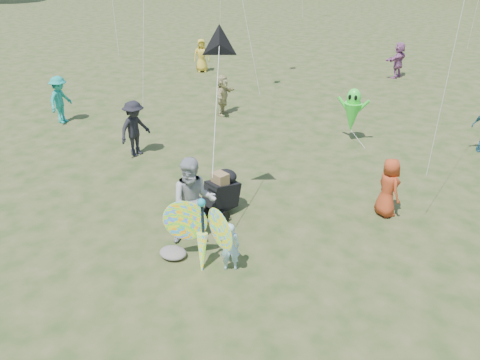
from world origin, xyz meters
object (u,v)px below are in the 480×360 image
object	(u,v)px
child_girl	(230,247)
crowd_j	(398,60)
crowd_b	(135,129)
crowd_g	(202,56)
adult_man	(194,202)
butterfly_kite	(202,234)
alien_kite	(352,112)
crowd_a	(388,187)
crowd_d	(223,95)
crowd_i	(60,100)
jogging_stroller	(222,190)

from	to	relation	value
child_girl	crowd_j	distance (m)	16.50
crowd_b	crowd_g	distance (m)	10.29
adult_man	butterfly_kite	xyz separation A→B (m)	(0.55, -0.65, -0.24)
adult_man	crowd_b	bearing A→B (deg)	109.49
child_girl	crowd_g	xyz separation A→B (m)	(-8.11, 13.64, 0.27)
child_girl	alien_kite	world-z (taller)	alien_kite
crowd_a	crowd_j	bearing A→B (deg)	-34.64
adult_man	crowd_j	world-z (taller)	adult_man
crowd_d	crowd_j	world-z (taller)	crowd_j
crowd_j	alien_kite	xyz separation A→B (m)	(-0.21, -8.87, 0.14)
butterfly_kite	child_girl	bearing A→B (deg)	9.72
crowd_b	crowd_g	bearing A→B (deg)	28.61
crowd_a	crowd_g	distance (m)	14.69
crowd_a	crowd_j	size ratio (longest dim) A/B	0.86
alien_kite	crowd_g	bearing A→B (deg)	145.37
alien_kite	crowd_a	bearing A→B (deg)	-66.83
adult_man	crowd_a	size ratio (longest dim) A/B	1.36
child_girl	crowd_d	xyz separation A→B (m)	(-4.27, 8.27, 0.22)
crowd_i	jogging_stroller	xyz separation A→B (m)	(7.98, -3.28, -0.22)
alien_kite	crowd_j	bearing A→B (deg)	88.66
child_girl	jogging_stroller	world-z (taller)	jogging_stroller
child_girl	butterfly_kite	world-z (taller)	butterfly_kite
jogging_stroller	butterfly_kite	size ratio (longest dim) A/B	0.66
crowd_i	butterfly_kite	distance (m)	9.99
crowd_i	butterfly_kite	world-z (taller)	crowd_i
crowd_b	crowd_j	xyz separation A→B (m)	(5.79, 12.64, -0.01)
butterfly_kite	alien_kite	world-z (taller)	alien_kite
crowd_g	jogging_stroller	xyz separation A→B (m)	(7.03, -11.79, -0.18)
crowd_a	butterfly_kite	distance (m)	4.59
adult_man	child_girl	bearing A→B (deg)	-57.06
crowd_g	butterfly_kite	distance (m)	15.68
butterfly_kite	alien_kite	bearing A→B (deg)	81.41
adult_man	jogging_stroller	xyz separation A→B (m)	(0.01, 1.30, -0.36)
child_girl	crowd_b	size ratio (longest dim) A/B	0.62
crowd_g	crowd_b	bearing A→B (deg)	-106.79
child_girl	crowd_i	world-z (taller)	crowd_i
crowd_a	crowd_j	xyz separation A→B (m)	(-1.59, 13.08, 0.12)
crowd_g	jogging_stroller	distance (m)	13.73
crowd_a	crowd_i	world-z (taller)	crowd_i
crowd_a	crowd_g	bearing A→B (deg)	4.22
butterfly_kite	crowd_g	bearing A→B (deg)	118.85
butterfly_kite	crowd_a	bearing A→B (deg)	49.73
adult_man	jogging_stroller	bearing A→B (deg)	59.40
jogging_stroller	butterfly_kite	distance (m)	2.02
crowd_d	jogging_stroller	world-z (taller)	crowd_d
child_girl	crowd_g	size ratio (longest dim) A/B	0.66
crowd_a	jogging_stroller	xyz separation A→B (m)	(-3.50, -1.55, -0.10)
crowd_b	crowd_i	bearing A→B (deg)	83.41
crowd_a	crowd_i	distance (m)	11.61
crowd_j	butterfly_kite	distance (m)	16.63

